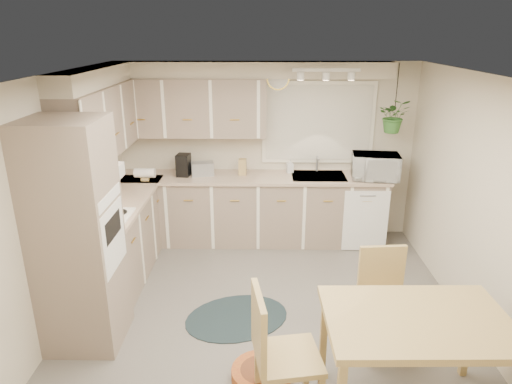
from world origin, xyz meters
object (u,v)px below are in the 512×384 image
dining_table (412,365)px  microwave (375,164)px  braided_rug (237,317)px  pet_bed (261,375)px  chair_back (386,305)px  chair_left (288,354)px

dining_table → microwave: 3.02m
braided_rug → dining_table: bearing=-40.4°
pet_bed → dining_table: bearing=-14.4°
chair_back → microwave: microwave is taller
braided_rug → pet_bed: 0.92m
braided_rug → pet_bed: bearing=-73.9°
chair_back → pet_bed: bearing=15.7°
braided_rug → pet_bed: pet_bed is taller
chair_left → microwave: (1.27, 2.93, 0.62)m
dining_table → chair_left: chair_left is taller
microwave → braided_rug: bearing=-128.1°
dining_table → chair_left: bearing=-178.9°
chair_left → pet_bed: size_ratio=2.08×
microwave → dining_table: bearing=-90.4°
dining_table → chair_back: (-0.01, 0.70, 0.06)m
dining_table → microwave: microwave is taller
chair_left → chair_back: bearing=119.0°
pet_bed → chair_left: bearing=-56.8°
chair_back → braided_rug: (-1.36, 0.47, -0.47)m
dining_table → pet_bed: bearing=165.6°
chair_back → microwave: (0.36, 2.21, 0.66)m
chair_back → pet_bed: chair_back is taller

